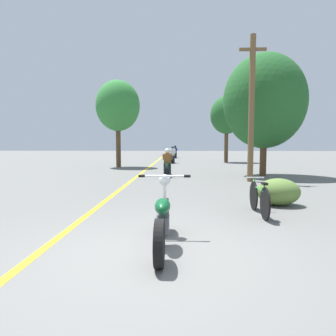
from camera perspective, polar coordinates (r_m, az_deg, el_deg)
name	(u,v)px	position (r m, az deg, el deg)	size (l,w,h in m)	color
ground_plane	(155,251)	(4.63, -2.49, -15.51)	(120.00, 120.00, 0.00)	#60605E
lane_stripe_center	(143,172)	(16.70, -4.87, -0.79)	(0.14, 48.00, 0.01)	yellow
utility_pole	(252,107)	(13.10, 15.63, 11.12)	(1.10, 0.24, 6.02)	brown
roadside_tree_right_near	(265,101)	(15.59, 17.91, 12.01)	(3.98, 3.59, 5.94)	#513A23
roadside_tree_right_far	(227,115)	(26.05, 11.12, 9.81)	(2.75, 2.48, 5.57)	#513A23
roadside_tree_left	(118,106)	(20.68, -9.54, 11.55)	(2.94, 2.64, 5.80)	#513A23
roadside_bush	(278,192)	(8.27, 20.29, -4.28)	(1.10, 0.88, 0.70)	#5B7A38
motorcycle_foreground	(163,219)	(4.70, -1.00, -9.65)	(0.89, 2.10, 1.07)	black
motorcycle_rider_lead	(167,165)	(14.67, -0.13, 0.51)	(0.50, 2.03, 1.37)	black
motorcycle_rider_mid	(172,157)	(24.42, 0.86, 2.18)	(0.50, 2.03, 1.39)	black
motorcycle_rider_far	(175,153)	(32.89, 1.36, 2.84)	(0.50, 1.95, 1.39)	black
bicycle_parked	(259,198)	(7.04, 16.95, -5.56)	(0.44, 1.65, 0.81)	black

